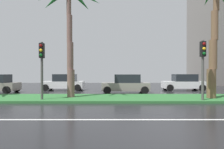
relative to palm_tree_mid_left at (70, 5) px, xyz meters
name	(u,v)px	position (x,y,z in m)	size (l,w,h in m)	color
ground_plane	(138,98)	(5.01, 0.82, -6.80)	(90.00, 42.00, 0.10)	black
near_lane_divider_stripe	(161,120)	(5.01, -6.18, -6.75)	(81.00, 0.14, 0.01)	white
median_strip	(140,98)	(5.01, -0.18, -6.67)	(85.50, 4.00, 0.15)	#2D6B33
palm_tree_mid_left	(70,5)	(0.00, 0.00, 0.00)	(4.55, 4.71, 8.34)	brown
palm_tree_centre_left	(217,2)	(10.12, -0.76, -0.07)	(4.07, 4.04, 8.47)	brown
traffic_signal_median_left	(42,60)	(-1.45, -1.42, -4.05)	(0.28, 0.43, 3.70)	#4C4C47
traffic_signal_median_right	(204,59)	(8.83, -1.69, -4.00)	(0.28, 0.43, 3.78)	#4C4C47
car_in_traffic_second	(65,82)	(-2.07, 6.84, -5.92)	(4.30, 2.02, 1.72)	white
car_in_traffic_third	(126,84)	(4.36, 3.91, -5.92)	(4.30, 2.02, 1.72)	gray
car_in_traffic_fourth	(184,83)	(10.71, 6.67, -5.92)	(4.30, 2.02, 1.72)	white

